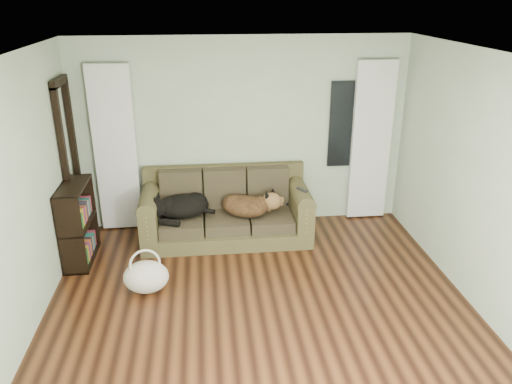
{
  "coord_description": "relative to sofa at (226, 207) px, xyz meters",
  "views": [
    {
      "loc": [
        -0.52,
        -4.09,
        3.12
      ],
      "look_at": [
        0.09,
        1.6,
        0.8
      ],
      "focal_mm": 35.0,
      "sensor_mm": 36.0,
      "label": 1
    }
  ],
  "objects": [
    {
      "name": "tv_remote",
      "position": [
        0.98,
        -0.19,
        0.28
      ],
      "size": [
        0.13,
        0.18,
        0.02
      ],
      "primitive_type": "cube",
      "rotation": [
        0.0,
        0.0,
        0.5
      ],
      "color": "black",
      "rests_on": "sofa"
    },
    {
      "name": "dog_black_lab",
      "position": [
        -0.61,
        -0.02,
        0.03
      ],
      "size": [
        0.75,
        0.56,
        0.3
      ],
      "primitive_type": "ellipsoid",
      "rotation": [
        0.0,
        0.0,
        0.11
      ],
      "color": "black",
      "rests_on": "sofa"
    },
    {
      "name": "bookshelf",
      "position": [
        -1.82,
        -0.4,
        0.05
      ],
      "size": [
        0.38,
        0.82,
        0.99
      ],
      "primitive_type": "cube",
      "rotation": [
        0.0,
        0.0,
        0.11
      ],
      "color": "black",
      "rests_on": "floor"
    },
    {
      "name": "wall_left",
      "position": [
        -1.98,
        -1.97,
        0.85
      ],
      "size": [
        0.04,
        5.0,
        2.6
      ],
      "primitive_type": "cube",
      "color": "#B5C5AE",
      "rests_on": "ground"
    },
    {
      "name": "floor",
      "position": [
        0.27,
        -1.97,
        -0.45
      ],
      "size": [
        5.0,
        5.0,
        0.0
      ],
      "primitive_type": "plane",
      "color": "black",
      "rests_on": "ground"
    },
    {
      "name": "dog_shepherd",
      "position": [
        0.29,
        -0.06,
        0.04
      ],
      "size": [
        0.79,
        0.7,
        0.29
      ],
      "primitive_type": "ellipsoid",
      "rotation": [
        0.0,
        0.0,
        2.68
      ],
      "color": "black",
      "rests_on": "sofa"
    },
    {
      "name": "door_casing",
      "position": [
        -1.93,
        0.07,
        0.6
      ],
      "size": [
        0.07,
        0.6,
        2.1
      ],
      "primitive_type": "cube",
      "color": "black",
      "rests_on": "ground"
    },
    {
      "name": "ceiling",
      "position": [
        0.27,
        -1.97,
        2.15
      ],
      "size": [
        5.0,
        5.0,
        0.0
      ],
      "primitive_type": "plane",
      "color": "white",
      "rests_on": "ground"
    },
    {
      "name": "sofa",
      "position": [
        0.0,
        0.0,
        0.0
      ],
      "size": [
        2.21,
        0.95,
        0.9
      ],
      "primitive_type": "cube",
      "color": "#464326",
      "rests_on": "floor"
    },
    {
      "name": "tote_bag",
      "position": [
        -0.95,
        -1.22,
        -0.29
      ],
      "size": [
        0.54,
        0.44,
        0.36
      ],
      "primitive_type": "ellipsoid",
      "rotation": [
        0.0,
        0.0,
        -0.1
      ],
      "color": "beige",
      "rests_on": "floor"
    },
    {
      "name": "curtain_left",
      "position": [
        -1.43,
        0.45,
        0.7
      ],
      "size": [
        0.55,
        0.08,
        2.25
      ],
      "primitive_type": "cube",
      "color": "silver",
      "rests_on": "ground"
    },
    {
      "name": "curtain_right",
      "position": [
        2.07,
        0.45,
        0.7
      ],
      "size": [
        0.55,
        0.08,
        2.25
      ],
      "primitive_type": "cube",
      "color": "silver",
      "rests_on": "ground"
    },
    {
      "name": "wall_back",
      "position": [
        0.27,
        0.53,
        0.85
      ],
      "size": [
        4.5,
        0.04,
        2.6
      ],
      "primitive_type": "cube",
      "color": "#B5C5AE",
      "rests_on": "ground"
    },
    {
      "name": "wall_right",
      "position": [
        2.52,
        -1.97,
        0.85
      ],
      "size": [
        0.04,
        5.0,
        2.6
      ],
      "primitive_type": "cube",
      "color": "#B5C5AE",
      "rests_on": "ground"
    },
    {
      "name": "window_pane",
      "position": [
        1.72,
        0.5,
        0.95
      ],
      "size": [
        0.5,
        0.03,
        1.2
      ],
      "primitive_type": "cube",
      "color": "black",
      "rests_on": "wall_back"
    }
  ]
}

